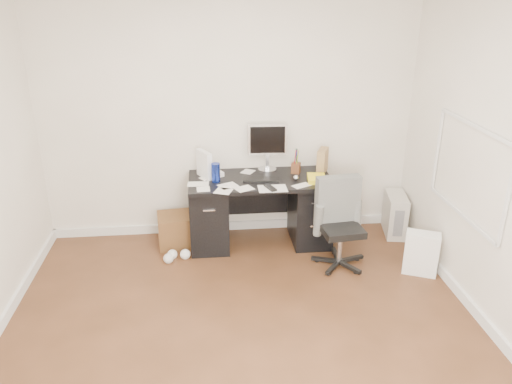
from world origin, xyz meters
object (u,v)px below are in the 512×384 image
desk (260,209)px  lcd_monitor (267,147)px  office_chair (341,225)px  keyboard (261,179)px  wicker_basket (175,230)px  pc_tower (395,214)px

desk → lcd_monitor: (0.10, 0.25, 0.62)m
desk → office_chair: size_ratio=1.66×
office_chair → keyboard: bearing=139.5°
wicker_basket → desk: bearing=-1.8°
keyboard → office_chair: office_chair is taller
lcd_monitor → office_chair: bearing=-48.9°
lcd_monitor → office_chair: size_ratio=0.59×
keyboard → wicker_basket: bearing=-177.0°
lcd_monitor → wicker_basket: bearing=-165.2°
desk → keyboard: (0.00, -0.06, 0.36)m
desk → keyboard: 0.37m
keyboard → office_chair: (0.74, -0.51, -0.31)m
keyboard → pc_tower: (1.54, 0.12, -0.53)m
office_chair → wicker_basket: size_ratio=2.56×
lcd_monitor → keyboard: 0.41m
lcd_monitor → office_chair: lcd_monitor is taller
desk → lcd_monitor: lcd_monitor is taller
desk → wicker_basket: desk is taller
desk → pc_tower: bearing=2.4°
keyboard → wicker_basket: size_ratio=1.07×
office_chair → wicker_basket: 1.79m
lcd_monitor → keyboard: lcd_monitor is taller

